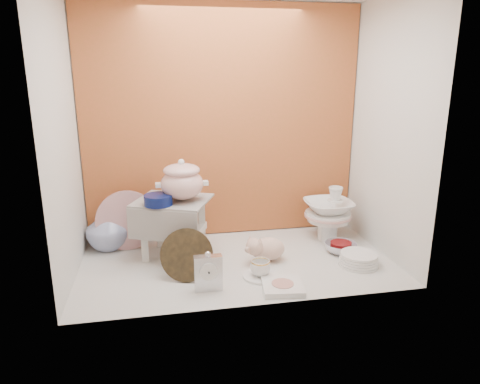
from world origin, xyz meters
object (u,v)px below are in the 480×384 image
Objects in this scene: soup_tureen at (182,180)px; crystal_bowl at (341,248)px; dinner_plate_stack at (359,259)px; porcelain_tower at (328,213)px; plush_pig at (268,249)px; mantel_clock at (208,271)px; gold_rim_teacup at (260,268)px; floral_platter at (127,221)px; blue_white_vase at (107,228)px; step_stool at (174,228)px.

soup_tureen reaches higher than crystal_bowl.
dinner_plate_stack is 0.64× the size of porcelain_tower.
porcelain_tower is at bearing 29.87° from plush_pig.
mantel_clock is (0.09, -0.44, -0.37)m from soup_tureen.
plush_pig is at bearing -18.00° from soup_tureen.
plush_pig is 0.22m from gold_rim_teacup.
soup_tureen reaches higher than gold_rim_teacup.
plush_pig is (0.81, -0.34, -0.11)m from floral_platter.
dinner_plate_stack is at bearing -20.47° from blue_white_vase.
porcelain_tower is (1.41, -0.11, 0.04)m from blue_white_vase.
soup_tureen is 1.27× the size of dinner_plate_stack.
mantel_clock is (0.55, -0.66, -0.03)m from blue_white_vase.
plush_pig is (0.94, -0.37, -0.06)m from blue_white_vase.
plush_pig is 0.72× the size of porcelain_tower.
blue_white_vase reaches higher than gold_rim_teacup.
floral_platter is at bearing 151.33° from soup_tureen.
step_stool is at bearing 153.95° from soup_tureen.
step_stool is 0.60m from gold_rim_teacup.
soup_tureen is 1.12m from dinner_plate_stack.
dinner_plate_stack is 1.15× the size of crystal_bowl.
floral_platter is 0.91m from gold_rim_teacup.
soup_tureen reaches higher than mantel_clock.
step_stool is 3.75× the size of gold_rim_teacup.
step_stool is at bearing 138.84° from gold_rim_teacup.
plush_pig reaches higher than crystal_bowl.
blue_white_vase is at bearing 154.57° from soup_tureen.
porcelain_tower is at bearing 32.47° from mantel_clock.
gold_rim_teacup is (0.38, -0.36, -0.42)m from soup_tureen.
blue_white_vase is 2.50× the size of gold_rim_teacup.
floral_platter reaches higher than mantel_clock.
floral_platter is 1.06× the size of porcelain_tower.
step_stool is 2.10× the size of crystal_bowl.
mantel_clock reaches higher than dinner_plate_stack.
step_stool reaches higher than crystal_bowl.
mantel_clock is at bearing -159.66° from crystal_bowl.
mantel_clock reaches higher than crystal_bowl.
floral_platter is 1.66× the size of dinner_plate_stack.
dinner_plate_stack is at bearing -17.33° from plush_pig.
dinner_plate_stack is (0.98, -0.32, -0.44)m from soup_tureen.
mantel_clock is at bearing -147.26° from porcelain_tower.
crystal_bowl is (0.95, -0.12, -0.45)m from soup_tureen.
gold_rim_teacup is at bearing -114.10° from plush_pig.
blue_white_vase is at bearing 164.30° from floral_platter.
plush_pig is (0.48, -0.15, -0.40)m from soup_tureen.
soup_tureen is at bearing 101.14° from mantel_clock.
crystal_bowl is at bearing 97.67° from dinner_plate_stack.
soup_tureen reaches higher than plush_pig.
step_stool is at bearing 107.02° from mantel_clock.
blue_white_vase is 1.02m from gold_rim_teacup.
blue_white_vase is 1.21× the size of dinner_plate_stack.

